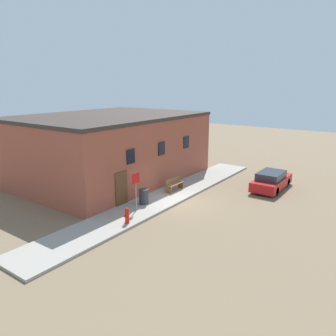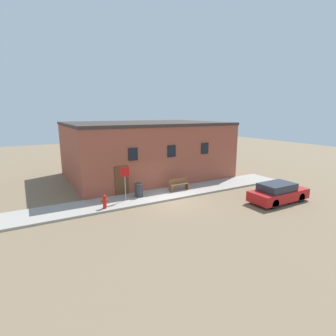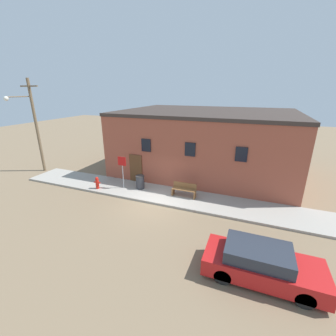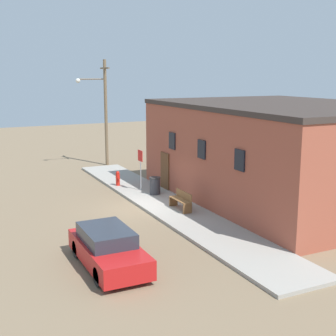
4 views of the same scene
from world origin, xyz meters
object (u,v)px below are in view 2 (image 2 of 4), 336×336
(bench, at_px, (179,184))
(trash_bin, at_px, (139,190))
(fire_hydrant, at_px, (105,202))
(stop_sign, at_px, (125,178))
(parked_car, at_px, (278,193))

(bench, bearing_deg, trash_bin, 178.76)
(fire_hydrant, relative_size, stop_sign, 0.38)
(bench, bearing_deg, parked_car, -48.61)
(stop_sign, height_order, parked_car, stop_sign)
(bench, relative_size, trash_bin, 1.65)
(bench, relative_size, parked_car, 0.37)
(stop_sign, distance_m, trash_bin, 1.62)
(stop_sign, height_order, trash_bin, stop_sign)
(fire_hydrant, bearing_deg, trash_bin, 22.41)
(stop_sign, bearing_deg, parked_car, -28.82)
(fire_hydrant, bearing_deg, stop_sign, 25.09)
(trash_bin, bearing_deg, parked_car, -34.08)
(stop_sign, xyz_separation_m, bench, (4.35, 0.30, -1.13))
(stop_sign, relative_size, bench, 1.47)
(bench, bearing_deg, fire_hydrant, -169.89)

